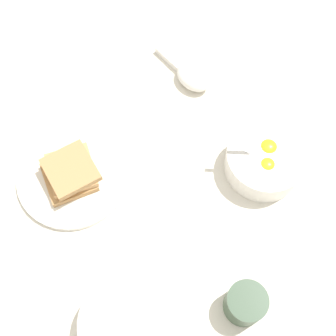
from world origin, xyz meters
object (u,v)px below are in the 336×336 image
at_px(egg_bowl, 264,161).
at_px(toast_plate, 73,177).
at_px(toast_sandwich, 70,172).
at_px(congee_bowl, 128,325).
at_px(soup_spoon, 190,75).
at_px(drinking_cup, 245,303).

xyz_separation_m(egg_bowl, toast_plate, (-0.05, -0.36, -0.02)).
relative_size(toast_sandwich, congee_bowl, 0.73).
height_order(egg_bowl, soup_spoon, egg_bowl).
height_order(toast_plate, soup_spoon, soup_spoon).
bearing_deg(toast_plate, drinking_cup, 41.56).
height_order(toast_sandwich, drinking_cup, drinking_cup).
height_order(congee_bowl, drinking_cup, drinking_cup).
xyz_separation_m(toast_plate, drinking_cup, (0.29, 0.26, 0.03)).
distance_m(egg_bowl, soup_spoon, 0.25).
bearing_deg(soup_spoon, drinking_cup, -0.92).
distance_m(soup_spoon, congee_bowl, 0.52).
bearing_deg(toast_sandwich, egg_bowl, 83.29).
bearing_deg(soup_spoon, toast_sandwich, -55.22).
distance_m(toast_sandwich, soup_spoon, 0.33).
xyz_separation_m(toast_sandwich, drinking_cup, (0.29, 0.26, 0.00)).
relative_size(toast_plate, drinking_cup, 3.14).
distance_m(toast_sandwich, drinking_cup, 0.39).
relative_size(toast_plate, soup_spoon, 1.41).
distance_m(egg_bowl, drinking_cup, 0.27).
bearing_deg(congee_bowl, toast_plate, -167.28).
bearing_deg(toast_sandwich, congee_bowl, 12.91).
bearing_deg(drinking_cup, egg_bowl, 157.54).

